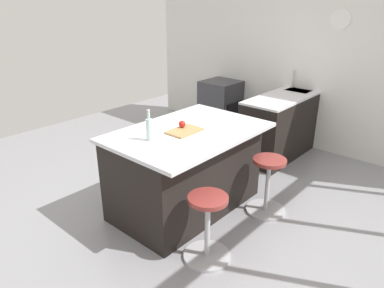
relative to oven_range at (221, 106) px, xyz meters
name	(u,v)px	position (x,y,z in m)	size (l,w,h in m)	color
ground_plane	(186,207)	(2.37, 1.32, -0.44)	(7.68, 7.68, 0.00)	gray
interior_partition_left	(306,50)	(-0.35, 1.32, 1.05)	(0.15, 5.91, 2.99)	silver
sink_cabinet	(290,121)	(0.00, 1.36, 0.02)	(2.03, 0.60, 1.20)	black
oven_range	(221,106)	(0.00, 0.00, 0.00)	(0.60, 0.61, 0.89)	#38383D
kitchen_island	(185,169)	(2.35, 1.30, 0.04)	(1.67, 1.14, 0.95)	black
stool_by_window	(267,187)	(1.83, 2.05, -0.14)	(0.44, 0.44, 0.65)	#B7B7BC
stool_middle	(207,230)	(2.87, 2.05, -0.14)	(0.44, 0.44, 0.65)	#B7B7BC
cutting_board	(184,131)	(2.41, 1.35, 0.51)	(0.36, 0.24, 0.02)	tan
apple_red	(182,124)	(2.37, 1.27, 0.56)	(0.07, 0.07, 0.07)	red
water_bottle	(149,129)	(2.81, 1.25, 0.63)	(0.06, 0.06, 0.31)	silver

